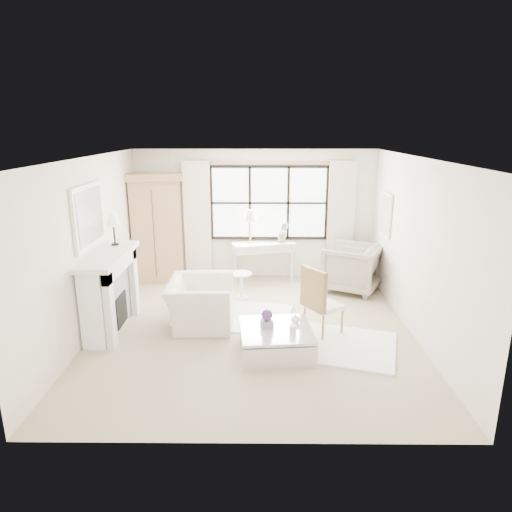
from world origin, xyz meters
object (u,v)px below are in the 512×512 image
at_px(coffee_table, 276,341).
at_px(club_armchair, 201,303).
at_px(armoire, 157,227).
at_px(console_table, 264,261).

bearing_deg(coffee_table, club_armchair, 135.90).
xyz_separation_m(armoire, console_table, (2.21, 0.04, -0.74)).
distance_m(console_table, coffee_table, 3.32).
bearing_deg(club_armchair, coffee_table, -129.43).
xyz_separation_m(console_table, coffee_table, (0.15, -3.31, -0.22)).
height_order(armoire, club_armchair, armoire).
distance_m(armoire, club_armchair, 2.70).
bearing_deg(armoire, club_armchair, -73.39).
distance_m(club_armchair, coffee_table, 1.55).
bearing_deg(coffee_table, armoire, 120.74).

